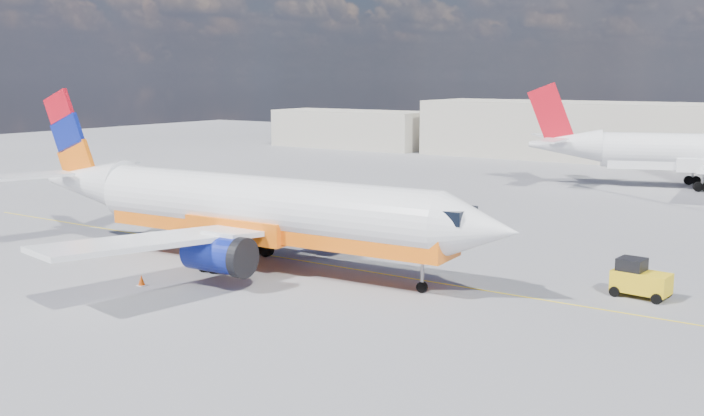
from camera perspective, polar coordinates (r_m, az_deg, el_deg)
The scene contains 7 objects.
ground at distance 46.34m, azimuth -3.31°, elevation -4.99°, with size 240.00×240.00×0.00m, color slate.
taxi_line at distance 48.69m, azimuth -1.18°, elevation -4.25°, with size 70.00×0.15×0.01m, color yellow.
terminal_main at distance 113.18m, azimuth 22.51°, elevation 4.99°, with size 70.00×14.00×8.00m, color beige.
terminal_annex at distance 129.92m, azimuth -0.03°, elevation 5.78°, with size 26.00×10.00×6.00m, color beige.
main_jet at distance 48.50m, azimuth -7.54°, elevation -0.02°, with size 35.88×28.35×10.87m.
gse_tug at distance 44.56m, azimuth 20.18°, elevation -4.88°, with size 3.03×2.06×2.05m.
traffic_cone at distance 45.75m, azimuth -15.06°, elevation -5.11°, with size 0.44×0.44×0.62m.
Camera 1 is at (27.09, -35.74, 11.66)m, focal length 40.00 mm.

